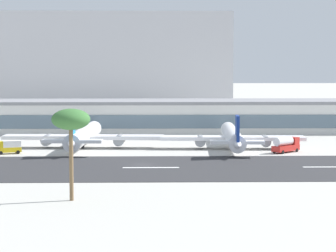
% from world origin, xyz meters
% --- Properties ---
extents(ground_plane, '(1400.00, 1400.00, 0.00)m').
position_xyz_m(ground_plane, '(0.00, 0.00, 0.00)').
color(ground_plane, '#B2AFA8').
extents(runway_strip, '(800.00, 39.46, 0.08)m').
position_xyz_m(runway_strip, '(0.00, -5.88, 0.04)').
color(runway_strip, '#2D2D30').
rests_on(runway_strip, ground_plane).
extents(runway_centreline_dash_4, '(12.00, 1.20, 0.01)m').
position_xyz_m(runway_centreline_dash_4, '(1.84, -5.88, 0.09)').
color(runway_centreline_dash_4, white).
rests_on(runway_centreline_dash_4, runway_strip).
extents(runway_centreline_dash_5, '(12.00, 1.20, 0.01)m').
position_xyz_m(runway_centreline_dash_5, '(40.36, -5.88, 0.09)').
color(runway_centreline_dash_5, white).
rests_on(runway_centreline_dash_5, runway_strip).
extents(terminal_building, '(195.23, 24.58, 10.29)m').
position_xyz_m(terminal_building, '(3.83, 79.90, 5.15)').
color(terminal_building, silver).
rests_on(terminal_building, ground_plane).
extents(distant_hotel_block, '(148.10, 31.14, 45.65)m').
position_xyz_m(distant_hotel_block, '(-34.96, 187.92, 22.82)').
color(distant_hotel_block, '#BCBCC1').
rests_on(distant_hotel_block, ground_plane).
extents(airliner_blue_tail_gate_0, '(42.34, 48.49, 10.12)m').
position_xyz_m(airliner_blue_tail_gate_0, '(-15.88, 31.75, 3.22)').
color(airliner_blue_tail_gate_0, silver).
rests_on(airliner_blue_tail_gate_0, ground_plane).
extents(airliner_navy_tail_gate_1, '(37.74, 47.72, 9.96)m').
position_xyz_m(airliner_navy_tail_gate_1, '(23.08, 28.74, 3.17)').
color(airliner_navy_tail_gate_1, white).
rests_on(airliner_navy_tail_gate_1, ground_plane).
extents(service_box_truck_1, '(6.46, 4.25, 3.25)m').
position_xyz_m(service_box_truck_1, '(-33.09, 20.01, 1.79)').
color(service_box_truck_1, gold).
rests_on(service_box_truck_1, ground_plane).
extents(service_fuel_truck_2, '(7.91, 7.79, 3.95)m').
position_xyz_m(service_fuel_truck_2, '(35.54, 21.13, 2.03)').
color(service_fuel_truck_2, '#B2231E').
rests_on(service_fuel_truck_2, ground_plane).
extents(palm_tree_0, '(6.23, 6.23, 14.89)m').
position_xyz_m(palm_tree_0, '(-11.04, -43.75, 12.91)').
color(palm_tree_0, brown).
rests_on(palm_tree_0, ground_plane).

